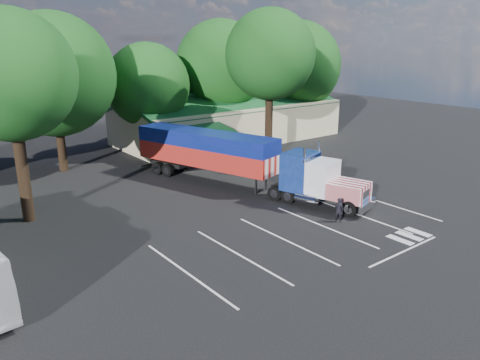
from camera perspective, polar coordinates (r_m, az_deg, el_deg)
ground at (r=30.89m, az=-2.18°, el=-3.70°), size 120.00×120.00×0.00m
event_hall at (r=52.13m, az=-1.46°, el=7.33°), size 24.20×14.12×5.55m
tree_row_c at (r=41.52m, az=-21.80°, el=11.82°), size 10.00×10.00×13.05m
tree_row_d at (r=46.19m, az=-11.20°, el=11.26°), size 8.00×8.00×10.60m
tree_row_e at (r=51.20m, az=-2.33°, el=13.77°), size 9.60×9.60×12.90m
tree_row_f at (r=56.77m, az=6.87°, el=13.67°), size 10.40×10.40×13.00m
tree_near_left at (r=30.24m, az=-26.30°, el=11.31°), size 7.60×7.60×12.65m
tree_near_right at (r=42.78m, az=3.68°, el=14.98°), size 8.00×8.00×13.50m
semi_truck at (r=35.27m, az=-0.93°, el=2.89°), size 7.97×19.47×4.11m
woman at (r=29.40m, az=11.94°, el=-3.57°), size 0.62×0.67×1.53m
bicycle at (r=38.86m, az=-1.29°, el=1.41°), size 1.49×1.93×0.98m
silver_sedan at (r=44.60m, az=-7.56°, el=3.45°), size 3.78×1.55×1.22m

